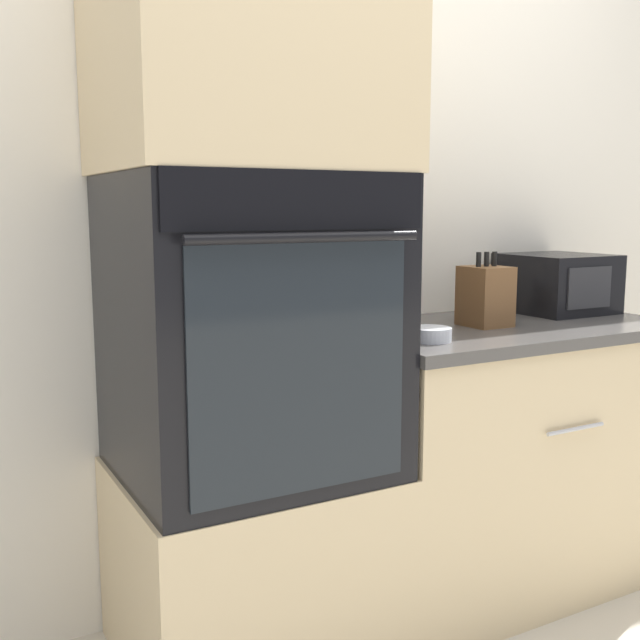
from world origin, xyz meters
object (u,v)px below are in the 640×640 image
Objects in this scene: knife_block at (485,296)px; microwave at (557,283)px; bowl at (430,334)px; condiment_jar_near at (498,300)px; wall_oven at (250,326)px; condiment_jar_far at (394,304)px; condiment_jar_mid at (509,311)px.

microwave is at bearing 15.97° from knife_block.
condiment_jar_near is at bearing 29.08° from bowl.
wall_oven is at bearing 163.59° from bowl.
wall_oven is 6.76× the size of condiment_jar_far.
wall_oven reaches higher than microwave.
microwave is 2.81× the size of bowl.
wall_oven reaches higher than condiment_jar_far.
wall_oven is 1.24m from microwave.
wall_oven is 6.74× the size of condiment_jar_near.
knife_block reaches higher than microwave.
microwave is (1.23, 0.12, 0.04)m from wall_oven.
condiment_jar_near is 1.00× the size of condiment_jar_far.
microwave is at bearing 19.22° from bowl.
microwave is at bearing -2.12° from condiment_jar_near.
condiment_jar_near is at bearing -13.02° from condiment_jar_far.
bowl is 1.44× the size of condiment_jar_mid.
condiment_jar_mid is at bearing 0.19° from wall_oven.
condiment_jar_mid is at bearing 3.94° from knife_block.
condiment_jar_near reaches higher than bowl.
microwave is 0.80m from bowl.
condiment_jar_mid is (-0.07, -0.13, -0.02)m from condiment_jar_near.
condiment_jar_far is (0.61, 0.22, -0.00)m from wall_oven.
condiment_jar_far is (0.12, 0.36, 0.04)m from bowl.
wall_oven is 0.90m from condiment_jar_mid.
condiment_jar_near is 0.37m from condiment_jar_far.
condiment_jar_far is (-0.30, 0.21, 0.02)m from condiment_jar_mid.
condiment_jar_mid is 0.70× the size of condiment_jar_far.
bowl is at bearing -109.22° from condiment_jar_far.
wall_oven reaches higher than bowl.
condiment_jar_near is at bearing 177.88° from microwave.
condiment_jar_far is (-0.19, 0.22, -0.04)m from knife_block.
wall_oven reaches higher than condiment_jar_mid.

